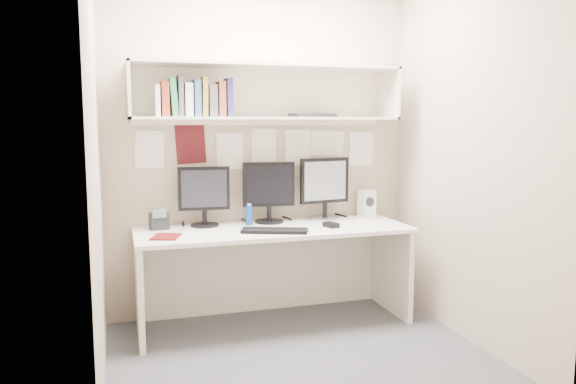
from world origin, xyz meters
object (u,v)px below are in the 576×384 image
object	(u,v)px
monitor_center	(269,190)
monitor_right	(325,186)
desk	(274,276)
monitor_left	(204,194)
speaker	(367,203)
desk_phone	(159,221)
keyboard	(275,231)
maroon_notebook	(166,237)

from	to	relation	value
monitor_center	monitor_right	size ratio (longest dim) A/B	0.95
desk	monitor_right	xyz separation A→B (m)	(0.48, 0.22, 0.63)
monitor_left	speaker	bearing A→B (deg)	4.39
monitor_right	monitor_center	bearing A→B (deg)	171.42
desk	desk_phone	world-z (taller)	desk_phone
monitor_right	speaker	distance (m)	0.40
keyboard	speaker	distance (m)	0.98
desk	desk_phone	distance (m)	0.93
speaker	maroon_notebook	world-z (taller)	speaker
monitor_right	keyboard	distance (m)	0.70
monitor_right	keyboard	world-z (taller)	monitor_right
monitor_left	maroon_notebook	world-z (taller)	monitor_left
monitor_right	maroon_notebook	bearing A→B (deg)	-173.24
maroon_notebook	desk_phone	bearing A→B (deg)	112.44
monitor_left	monitor_right	bearing A→B (deg)	4.26
speaker	desk_phone	size ratio (longest dim) A/B	1.40
monitor_left	maroon_notebook	distance (m)	0.53
monitor_right	speaker	size ratio (longest dim) A/B	2.21
keyboard	maroon_notebook	size ratio (longest dim) A/B	2.23
desk_phone	maroon_notebook	bearing A→B (deg)	-93.83
speaker	monitor_left	bearing A→B (deg)	170.00
keyboard	maroon_notebook	distance (m)	0.75
speaker	maroon_notebook	bearing A→B (deg)	-178.02
monitor_left	speaker	xyz separation A→B (m)	(1.33, 0.00, -0.13)
desk	monitor_right	size ratio (longest dim) A/B	4.08
monitor_center	monitor_left	bearing A→B (deg)	-174.21
monitor_left	speaker	world-z (taller)	monitor_left
monitor_left	keyboard	size ratio (longest dim) A/B	0.96
speaker	desk_phone	world-z (taller)	speaker
desk	desk_phone	xyz separation A→B (m)	(-0.81, 0.19, 0.43)
monitor_left	keyboard	bearing A→B (deg)	-37.38
monitor_center	desk_phone	bearing A→B (deg)	-172.01
desk	maroon_notebook	xyz separation A→B (m)	(-0.79, -0.13, 0.37)
monitor_right	desk	bearing A→B (deg)	-164.16
monitor_right	desk_phone	distance (m)	1.31
monitor_left	speaker	distance (m)	1.33
monitor_left	monitor_center	bearing A→B (deg)	4.26
monitor_right	maroon_notebook	size ratio (longest dim) A/B	2.36
monitor_right	maroon_notebook	distance (m)	1.34
monitor_left	desk_phone	distance (m)	0.38
monitor_center	keyboard	distance (m)	0.46
speaker	keyboard	bearing A→B (deg)	-166.45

